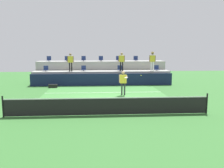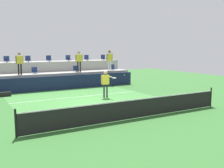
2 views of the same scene
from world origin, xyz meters
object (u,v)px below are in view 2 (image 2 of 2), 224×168
at_px(stadium_chair_upper_mid_right, 68,58).
at_px(spectator_leaning_on_rail, 79,59).
at_px(stadium_chair_upper_far_right, 103,58).
at_px(spectator_with_hat, 110,58).
at_px(stadium_chair_upper_left, 7,60).
at_px(stadium_chair_lower_left, 35,71).
at_px(stadium_chair_upper_center, 49,59).
at_px(tennis_player, 106,81).
at_px(equipment_bag, 5,94).
at_px(stadium_chair_upper_mid_left, 28,59).
at_px(spectator_in_grey, 19,61).
at_px(stadium_chair_lower_far_right, 113,68).
at_px(stadium_chair_upper_right, 87,58).
at_px(tennis_ball, 124,75).
at_px(stadium_chair_lower_right, 76,69).

height_order(stadium_chair_upper_mid_right, spectator_leaning_on_rail, spectator_leaning_on_rail).
xyz_separation_m(stadium_chair_upper_far_right, spectator_with_hat, (-0.54, -2.18, 0.07)).
bearing_deg(stadium_chair_upper_left, stadium_chair_lower_left, -45.39).
distance_m(stadium_chair_upper_center, stadium_chair_upper_mid_right, 1.80).
xyz_separation_m(stadium_chair_upper_left, tennis_player, (4.93, -7.74, -1.21)).
xyz_separation_m(stadium_chair_upper_far_right, equipment_bag, (-9.69, -3.98, -2.16)).
relative_size(stadium_chair_lower_left, stadium_chair_upper_mid_left, 1.00).
xyz_separation_m(tennis_player, spectator_in_grey, (-4.34, 5.56, 1.17)).
bearing_deg(spectator_leaning_on_rail, stadium_chair_upper_center, 131.31).
bearing_deg(spectator_in_grey, spectator_with_hat, 0.00).
relative_size(stadium_chair_lower_far_right, spectator_with_hat, 0.28).
xyz_separation_m(stadium_chair_lower_far_right, tennis_player, (-3.96, -5.94, -0.36)).
distance_m(stadium_chair_upper_left, stadium_chair_upper_right, 7.12).
bearing_deg(stadium_chair_upper_left, stadium_chair_upper_far_right, 0.00).
xyz_separation_m(stadium_chair_lower_left, stadium_chair_upper_center, (1.70, 1.80, 0.85)).
distance_m(stadium_chair_lower_far_right, tennis_player, 7.15).
height_order(stadium_chair_upper_center, stadium_chair_upper_right, same).
relative_size(stadium_chair_upper_left, stadium_chair_upper_far_right, 1.00).
height_order(stadium_chair_upper_mid_left, stadium_chair_upper_mid_right, same).
bearing_deg(tennis_ball, equipment_bag, 149.54).
bearing_deg(stadium_chair_lower_left, tennis_player, -62.05).
relative_size(stadium_chair_lower_left, stadium_chair_upper_mid_right, 1.00).
distance_m(stadium_chair_upper_left, spectator_in_grey, 2.26).
relative_size(tennis_player, tennis_ball, 26.20).
bearing_deg(tennis_ball, spectator_with_hat, 69.63).
bearing_deg(spectator_leaning_on_rail, equipment_bag, -163.83).
height_order(tennis_player, tennis_ball, tennis_player).
xyz_separation_m(stadium_chair_upper_left, spectator_with_hat, (8.36, -2.18, 0.07)).
height_order(stadium_chair_lower_left, stadium_chair_upper_far_right, stadium_chair_upper_far_right).
bearing_deg(stadium_chair_lower_right, stadium_chair_upper_left, 161.14).
height_order(stadium_chair_lower_right, spectator_leaning_on_rail, spectator_leaning_on_rail).
bearing_deg(stadium_chair_upper_mid_left, stadium_chair_lower_far_right, -14.05).
distance_m(stadium_chair_lower_left, spectator_leaning_on_rail, 3.74).
distance_m(stadium_chair_upper_right, spectator_in_grey, 6.89).
relative_size(spectator_in_grey, spectator_with_hat, 0.93).
xyz_separation_m(stadium_chair_upper_left, tennis_ball, (6.17, -8.07, -0.84)).
bearing_deg(stadium_chair_upper_center, equipment_bag, -137.04).
height_order(stadium_chair_upper_left, spectator_with_hat, spectator_with_hat).
relative_size(stadium_chair_lower_left, spectator_leaning_on_rail, 0.29).
height_order(stadium_chair_upper_left, stadium_chair_upper_right, same).
bearing_deg(spectator_in_grey, stadium_chair_upper_center, 37.04).
relative_size(stadium_chair_upper_left, stadium_chair_upper_mid_right, 1.00).
relative_size(stadium_chair_lower_right, stadium_chair_upper_mid_right, 1.00).
bearing_deg(equipment_bag, spectator_leaning_on_rail, 16.17).
bearing_deg(tennis_player, stadium_chair_lower_left, 117.95).
bearing_deg(stadium_chair_upper_right, stadium_chair_upper_center, 180.00).
distance_m(stadium_chair_upper_mid_left, spectator_leaning_on_rail, 4.30).
distance_m(stadium_chair_upper_far_right, tennis_player, 8.78).
bearing_deg(spectator_with_hat, stadium_chair_upper_far_right, 76.17).
xyz_separation_m(stadium_chair_lower_right, stadium_chair_lower_far_right, (3.62, 0.00, 0.00)).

